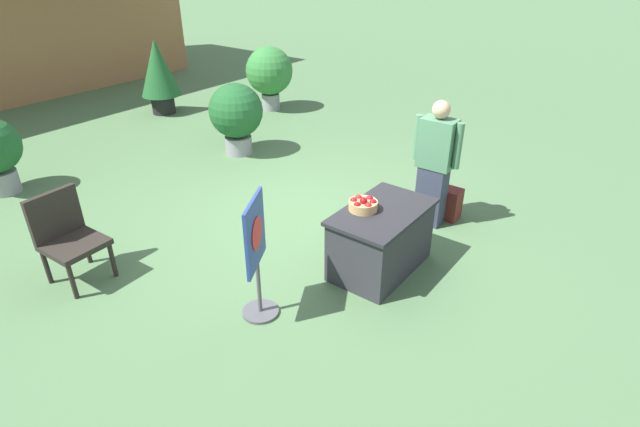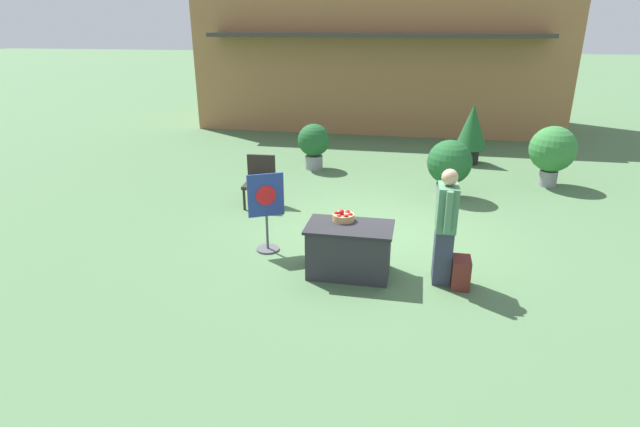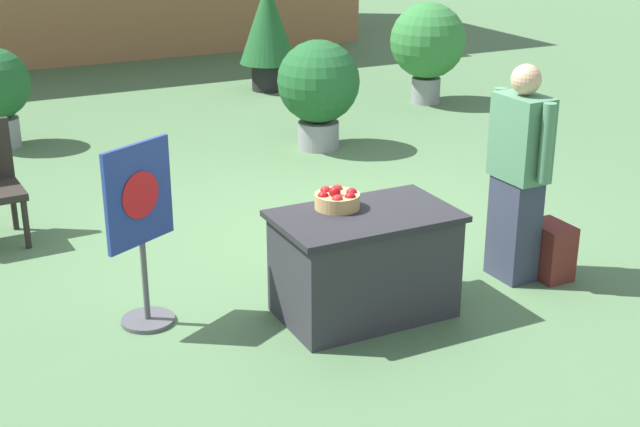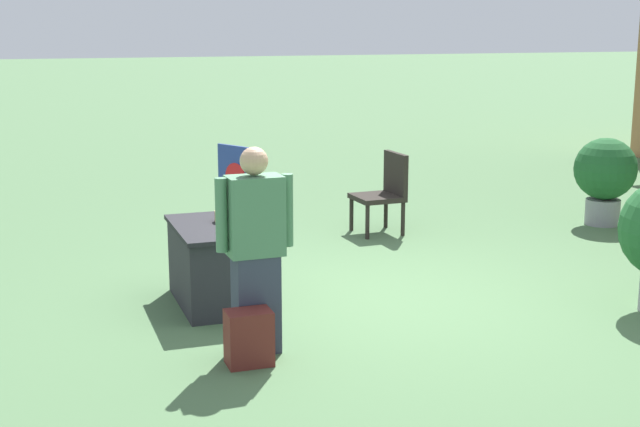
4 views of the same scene
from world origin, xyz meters
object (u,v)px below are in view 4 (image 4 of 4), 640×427
object	(u,v)px
display_table	(217,264)
patio_chair	(385,189)
apple_basket	(231,214)
backpack	(249,338)
person_visitor	(255,250)
potted_plant_far_right	(605,174)
poster_board	(237,200)

from	to	relation	value
display_table	patio_chair	size ratio (longest dim) A/B	1.23
apple_basket	patio_chair	world-z (taller)	patio_chair
patio_chair	backpack	bearing A→B (deg)	51.17
display_table	person_visitor	bearing A→B (deg)	1.44
person_visitor	potted_plant_far_right	bearing A→B (deg)	-62.67
apple_basket	poster_board	bearing A→B (deg)	164.09
poster_board	patio_chair	xyz separation A→B (m)	(-0.75, 2.02, -0.14)
backpack	patio_chair	xyz separation A→B (m)	(-3.65, 2.64, 0.33)
backpack	potted_plant_far_right	size ratio (longest dim) A/B	0.38
apple_basket	person_visitor	size ratio (longest dim) A/B	0.19
apple_basket	backpack	world-z (taller)	apple_basket
person_visitor	backpack	distance (m)	0.67
person_visitor	display_table	bearing A→B (deg)	0.00
display_table	backpack	size ratio (longest dim) A/B	2.87
display_table	person_visitor	distance (m)	1.36
apple_basket	person_visitor	world-z (taller)	person_visitor
poster_board	display_table	bearing A→B (deg)	40.39
display_table	apple_basket	world-z (taller)	apple_basket
display_table	potted_plant_far_right	world-z (taller)	potted_plant_far_right
patio_chair	potted_plant_far_right	distance (m)	2.84
apple_basket	person_visitor	distance (m)	1.41
patio_chair	potted_plant_far_right	bearing A→B (deg)	167.20
apple_basket	backpack	bearing A→B (deg)	-9.16
backpack	person_visitor	bearing A→B (deg)	153.52
person_visitor	patio_chair	xyz separation A→B (m)	(-3.40, 2.52, -0.28)
apple_basket	backpack	xyz separation A→B (m)	(1.65, -0.27, -0.59)
patio_chair	poster_board	bearing A→B (deg)	17.42
person_visitor	potted_plant_far_right	world-z (taller)	person_visitor
poster_board	potted_plant_far_right	size ratio (longest dim) A/B	1.13
potted_plant_far_right	display_table	bearing A→B (deg)	-73.01
display_table	potted_plant_far_right	xyz separation A→B (m)	(-1.63, 5.35, 0.28)
backpack	patio_chair	size ratio (longest dim) A/B	0.43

